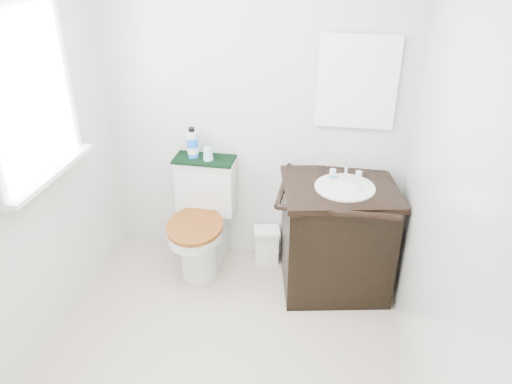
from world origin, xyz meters
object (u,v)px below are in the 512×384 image
(vanity, at_px, (336,234))
(cup, at_px, (208,154))
(trash_bin, at_px, (267,245))
(mouthwash_bottle, at_px, (192,144))
(toilet, at_px, (203,224))

(vanity, xyz_separation_m, cup, (-0.96, 0.17, 0.47))
(trash_bin, height_order, mouthwash_bottle, mouthwash_bottle)
(vanity, bearing_deg, mouthwash_bottle, 169.70)
(toilet, bearing_deg, trash_bin, 16.01)
(toilet, relative_size, vanity, 0.91)
(toilet, relative_size, mouthwash_bottle, 3.67)
(vanity, height_order, trash_bin, vanity)
(toilet, distance_m, vanity, 1.00)
(mouthwash_bottle, height_order, cup, mouthwash_bottle)
(trash_bin, relative_size, mouthwash_bottle, 1.25)
(vanity, bearing_deg, toilet, 176.42)
(toilet, distance_m, mouthwash_bottle, 0.61)
(mouthwash_bottle, bearing_deg, cup, -12.95)
(vanity, relative_size, mouthwash_bottle, 4.03)
(vanity, relative_size, trash_bin, 3.21)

